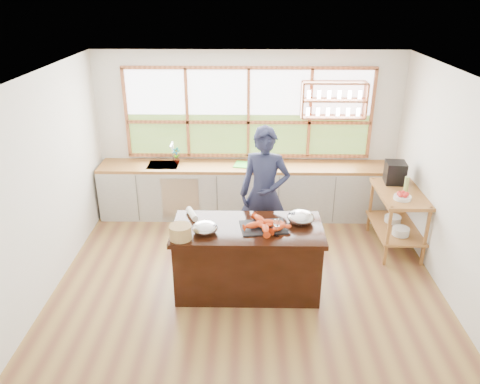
{
  "coord_description": "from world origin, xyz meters",
  "views": [
    {
      "loc": [
        -0.0,
        -5.26,
        3.62
      ],
      "look_at": [
        -0.1,
        0.15,
        1.22
      ],
      "focal_mm": 35.0,
      "sensor_mm": 36.0,
      "label": 1
    }
  ],
  "objects_px": {
    "cook": "(264,194)",
    "wicker_basket": "(180,232)",
    "island": "(247,258)",
    "espresso_machine": "(395,173)"
  },
  "relations": [
    {
      "from": "island",
      "to": "wicker_basket",
      "type": "distance_m",
      "value": 0.99
    },
    {
      "from": "island",
      "to": "cook",
      "type": "bearing_deg",
      "value": 74.91
    },
    {
      "from": "espresso_machine",
      "to": "wicker_basket",
      "type": "height_order",
      "value": "espresso_machine"
    },
    {
      "from": "cook",
      "to": "espresso_machine",
      "type": "distance_m",
      "value": 2.05
    },
    {
      "from": "island",
      "to": "espresso_machine",
      "type": "bearing_deg",
      "value": 33.47
    },
    {
      "from": "island",
      "to": "cook",
      "type": "relative_size",
      "value": 0.97
    },
    {
      "from": "island",
      "to": "cook",
      "type": "xyz_separation_m",
      "value": [
        0.23,
        0.86,
        0.5
      ]
    },
    {
      "from": "espresso_machine",
      "to": "island",
      "type": "bearing_deg",
      "value": -141.39
    },
    {
      "from": "island",
      "to": "cook",
      "type": "distance_m",
      "value": 1.02
    },
    {
      "from": "cook",
      "to": "wicker_basket",
      "type": "bearing_deg",
      "value": -119.38
    }
  ]
}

